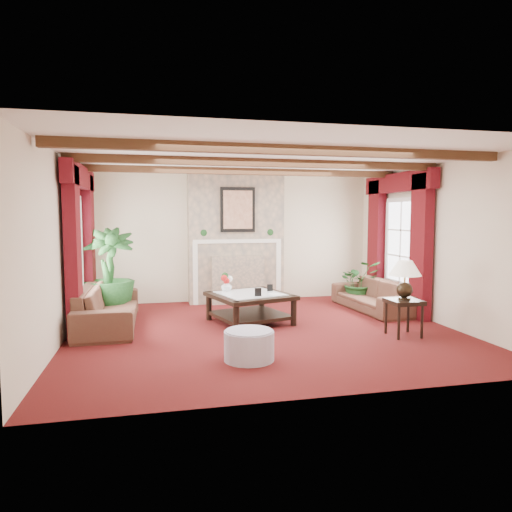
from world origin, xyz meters
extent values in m
plane|color=#3E0B0C|center=(0.00, 0.00, 0.00)|extent=(6.00, 6.00, 0.00)
plane|color=white|center=(0.00, 0.00, 2.70)|extent=(6.00, 6.00, 0.00)
cube|color=beige|center=(0.00, 2.75, 1.35)|extent=(6.00, 0.02, 2.70)
cube|color=beige|center=(-3.00, 0.00, 1.35)|extent=(0.02, 5.50, 2.70)
cube|color=beige|center=(3.00, 0.00, 1.35)|extent=(0.02, 5.50, 2.70)
imported|color=black|center=(-2.45, 0.81, 0.44)|extent=(2.26, 0.67, 0.88)
imported|color=black|center=(2.42, 1.09, 0.39)|extent=(2.08, 0.85, 0.78)
imported|color=black|center=(-2.50, 1.61, 0.45)|extent=(1.24, 1.80, 0.90)
imported|color=black|center=(2.44, 1.73, 0.35)|extent=(0.98, 1.05, 0.71)
cylinder|color=#ABA4BA|center=(-0.55, -1.42, 0.19)|extent=(0.64, 0.64, 0.37)
imported|color=silver|center=(-0.46, 0.90, 0.59)|extent=(0.20, 0.21, 0.19)
imported|color=black|center=(0.21, 0.27, 0.63)|extent=(0.22, 0.21, 0.27)
camera|label=1|loc=(-1.69, -6.93, 1.82)|focal=32.00mm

